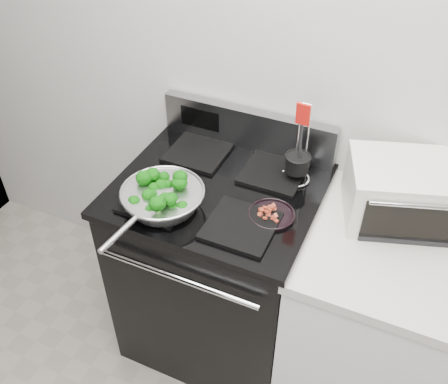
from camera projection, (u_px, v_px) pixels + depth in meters
The scene contains 8 objects.
back_wall at pixel (330, 71), 1.83m from camera, with size 4.00×0.02×2.70m, color silver.
gas_range at pixel (219, 266), 2.24m from camera, with size 0.79×0.69×1.13m.
counter at pixel (370, 323), 2.04m from camera, with size 0.62×0.68×0.92m.
skillet at pixel (162, 197), 1.82m from camera, with size 0.31×0.49×0.07m.
broccoli_pile at pixel (162, 193), 1.81m from camera, with size 0.24×0.24×0.08m, color #043405, non-canonical shape.
bacon_plate at pixel (272, 212), 1.81m from camera, with size 0.17×0.17×0.04m.
utensil_holder at pixel (297, 167), 1.94m from camera, with size 0.11×0.11×0.35m.
toaster_oven at pixel (403, 192), 1.79m from camera, with size 0.46×0.40×0.23m.
Camera 1 is at (0.34, 0.05, 2.18)m, focal length 40.00 mm.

